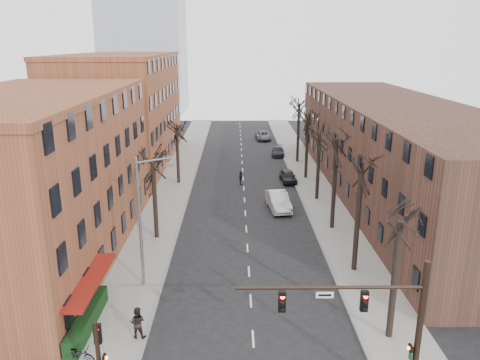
{
  "coord_description": "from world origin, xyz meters",
  "views": [
    {
      "loc": [
        -0.97,
        -18.52,
        15.9
      ],
      "look_at": [
        -0.54,
        21.84,
        4.0
      ],
      "focal_mm": 35.0,
      "sensor_mm": 36.0,
      "label": 1
    }
  ],
  "objects_px": {
    "silver_sedan": "(278,201)",
    "parked_car_near": "(288,176)",
    "bicycle": "(79,354)",
    "parked_car_mid": "(278,151)"
  },
  "relations": [
    {
      "from": "silver_sedan",
      "to": "bicycle",
      "type": "xyz_separation_m",
      "value": [
        -12.28,
        -23.26,
        -0.19
      ]
    },
    {
      "from": "parked_car_near",
      "to": "bicycle",
      "type": "distance_m",
      "value": 35.63
    },
    {
      "from": "bicycle",
      "to": "parked_car_near",
      "type": "bearing_deg",
      "value": -3.5
    },
    {
      "from": "silver_sedan",
      "to": "parked_car_near",
      "type": "distance_m",
      "value": 9.6
    },
    {
      "from": "parked_car_near",
      "to": "bicycle",
      "type": "height_order",
      "value": "parked_car_near"
    },
    {
      "from": "silver_sedan",
      "to": "parked_car_mid",
      "type": "height_order",
      "value": "silver_sedan"
    },
    {
      "from": "silver_sedan",
      "to": "bicycle",
      "type": "distance_m",
      "value": 26.3
    },
    {
      "from": "parked_car_mid",
      "to": "parked_car_near",
      "type": "bearing_deg",
      "value": -85.85
    },
    {
      "from": "parked_car_near",
      "to": "parked_car_mid",
      "type": "bearing_deg",
      "value": 86.05
    },
    {
      "from": "silver_sedan",
      "to": "parked_car_near",
      "type": "height_order",
      "value": "silver_sedan"
    }
  ]
}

